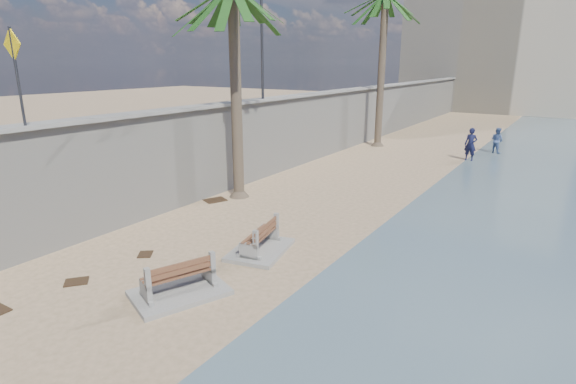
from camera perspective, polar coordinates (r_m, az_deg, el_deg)
The scene contains 13 objects.
ground_plane at distance 9.80m, azimuth -21.29°, elevation -16.99°, with size 140.00×140.00×0.00m, color tan.
seawall at distance 27.58m, azimuth 6.66°, elevation 8.92°, with size 0.45×70.00×3.50m, color gray.
wall_cap at distance 27.41m, azimuth 6.78°, elevation 12.65°, with size 0.80×70.00×0.12m, color gray.
end_building at distance 57.24m, azimuth 25.13°, elevation 16.54°, with size 18.00×12.00×14.00m, color #B7AA93.
bench_near at distance 10.77m, azimuth -13.71°, elevation -10.79°, with size 2.11×2.47×0.87m.
bench_far at distance 12.74m, azimuth -3.57°, elevation -6.03°, with size 1.80×2.29×0.85m.
pedestrian_sign at distance 13.41m, azimuth -31.34°, elevation 13.80°, with size 0.78×0.07×2.40m.
streetlight at distance 20.51m, azimuth -3.35°, elevation 20.24°, with size 0.28×0.28×5.12m.
person_a at distance 26.34m, azimuth 22.21°, elevation 5.89°, with size 0.74×0.50×2.05m, color #131635.
person_b at distance 29.28m, azimuth 25.01°, elevation 6.12°, with size 0.80×0.62×1.66m, color #486096.
debris_b at distance 12.33m, azimuth -25.27°, elevation -10.25°, with size 0.54×0.43×0.03m, color #382616.
debris_c at distance 17.69m, azimuth -9.23°, elevation -1.02°, with size 0.80×0.64×0.03m, color #382616.
debris_d at distance 13.27m, azimuth -17.67°, elevation -7.54°, with size 0.46×0.37×0.03m, color #382616.
Camera 1 is at (6.99, -4.50, 5.18)m, focal length 28.00 mm.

